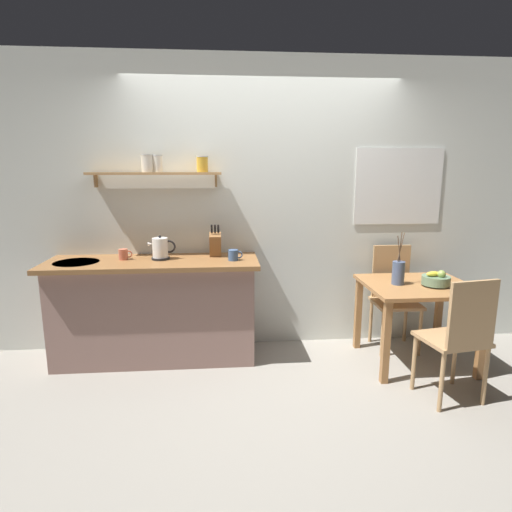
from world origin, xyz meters
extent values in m
plane|color=gray|center=(0.00, 0.00, 0.00)|extent=(14.00, 14.00, 0.00)
cube|color=silver|center=(0.20, 0.65, 1.35)|extent=(6.80, 0.10, 2.70)
cube|color=white|center=(1.29, 0.59, 1.53)|extent=(0.85, 0.01, 0.71)
cube|color=silver|center=(1.29, 0.60, 1.53)|extent=(0.79, 0.01, 0.65)
cube|color=gray|center=(-1.00, 0.32, 0.44)|extent=(1.74, 0.52, 0.88)
cube|color=brown|center=(-1.00, 0.30, 0.90)|extent=(1.83, 0.63, 0.04)
cylinder|color=#B7BABF|center=(-1.64, 0.28, 0.91)|extent=(0.38, 0.38, 0.01)
cube|color=tan|center=(-0.97, 0.49, 1.66)|extent=(1.17, 0.18, 0.02)
cube|color=#99754C|center=(-1.50, 0.57, 1.59)|extent=(0.02, 0.06, 0.12)
cube|color=#99754C|center=(-0.44, 0.57, 1.59)|extent=(0.02, 0.06, 0.12)
cylinder|color=beige|center=(-1.03, 0.49, 1.74)|extent=(0.11, 0.11, 0.14)
cylinder|color=silver|center=(-1.03, 0.49, 1.82)|extent=(0.11, 0.11, 0.01)
cylinder|color=beige|center=(-0.94, 0.49, 1.74)|extent=(0.08, 0.08, 0.14)
cylinder|color=silver|center=(-0.94, 0.49, 1.81)|extent=(0.09, 0.09, 0.01)
cylinder|color=gold|center=(-0.56, 0.49, 1.73)|extent=(0.10, 0.10, 0.13)
cylinder|color=silver|center=(-0.56, 0.49, 1.80)|extent=(0.10, 0.10, 0.01)
cube|color=#9E6B3D|center=(1.29, 0.04, 0.71)|extent=(0.90, 0.79, 0.03)
cube|color=#9E6B3D|center=(0.89, -0.30, 0.34)|extent=(0.06, 0.06, 0.69)
cube|color=#9E6B3D|center=(1.69, -0.30, 0.34)|extent=(0.06, 0.06, 0.69)
cube|color=#9E6B3D|center=(0.89, 0.39, 0.34)|extent=(0.06, 0.06, 0.69)
cube|color=#9E6B3D|center=(1.69, 0.39, 0.34)|extent=(0.06, 0.06, 0.69)
cube|color=tan|center=(1.28, -0.55, 0.46)|extent=(0.49, 0.45, 0.03)
cube|color=tan|center=(1.31, -0.73, 0.72)|extent=(0.38, 0.09, 0.48)
cylinder|color=tan|center=(1.44, -0.36, 0.23)|extent=(0.03, 0.03, 0.45)
cylinder|color=tan|center=(1.07, -0.42, 0.23)|extent=(0.03, 0.03, 0.45)
cylinder|color=tan|center=(1.49, -0.68, 0.23)|extent=(0.03, 0.03, 0.45)
cylinder|color=tan|center=(1.13, -0.74, 0.23)|extent=(0.03, 0.03, 0.45)
cube|color=tan|center=(1.24, 0.34, 0.45)|extent=(0.42, 0.41, 0.03)
cube|color=tan|center=(1.24, 0.52, 0.72)|extent=(0.36, 0.04, 0.51)
cylinder|color=tan|center=(1.06, 0.18, 0.22)|extent=(0.03, 0.03, 0.44)
cylinder|color=tan|center=(1.41, 0.17, 0.22)|extent=(0.03, 0.03, 0.44)
cylinder|color=tan|center=(1.06, 0.51, 0.22)|extent=(0.03, 0.03, 0.44)
cylinder|color=tan|center=(1.41, 0.50, 0.22)|extent=(0.03, 0.03, 0.44)
cylinder|color=slate|center=(1.41, -0.03, 0.73)|extent=(0.10, 0.10, 0.01)
cylinder|color=slate|center=(1.41, -0.03, 0.77)|extent=(0.23, 0.23, 0.07)
ellipsoid|color=yellow|center=(1.38, -0.03, 0.83)|extent=(0.14, 0.09, 0.04)
sphere|color=red|center=(1.43, -0.05, 0.83)|extent=(0.06, 0.06, 0.06)
sphere|color=#8EA84C|center=(1.43, -0.06, 0.83)|extent=(0.07, 0.07, 0.07)
cylinder|color=#475675|center=(1.11, 0.05, 0.82)|extent=(0.10, 0.10, 0.20)
cylinder|color=brown|center=(1.10, 0.05, 1.03)|extent=(0.05, 0.02, 0.22)
cylinder|color=brown|center=(1.11, 0.05, 1.05)|extent=(0.01, 0.02, 0.25)
cylinder|color=brown|center=(1.12, 0.06, 1.05)|extent=(0.06, 0.03, 0.24)
cylinder|color=black|center=(-0.93, 0.34, 0.93)|extent=(0.16, 0.16, 0.02)
cylinder|color=white|center=(-0.93, 0.34, 1.02)|extent=(0.13, 0.13, 0.17)
sphere|color=black|center=(-0.93, 0.34, 1.12)|extent=(0.02, 0.02, 0.02)
cone|color=white|center=(-1.02, 0.34, 1.06)|extent=(0.04, 0.04, 0.04)
torus|color=black|center=(-0.86, 0.34, 1.03)|extent=(0.11, 0.02, 0.11)
cube|color=brown|center=(-0.45, 0.42, 1.03)|extent=(0.10, 0.17, 0.22)
cylinder|color=black|center=(-0.48, 0.40, 1.17)|extent=(0.02, 0.04, 0.08)
cylinder|color=black|center=(-0.45, 0.40, 1.17)|extent=(0.02, 0.04, 0.08)
cylinder|color=black|center=(-0.42, 0.40, 1.17)|extent=(0.02, 0.04, 0.08)
cylinder|color=#C6664C|center=(-1.26, 0.35, 0.96)|extent=(0.08, 0.08, 0.09)
torus|color=#C6664C|center=(-1.21, 0.35, 0.97)|extent=(0.06, 0.01, 0.06)
cylinder|color=#3D5B89|center=(-0.30, 0.24, 0.96)|extent=(0.09, 0.09, 0.09)
torus|color=#3D5B89|center=(-0.25, 0.24, 0.97)|extent=(0.06, 0.01, 0.06)
camera|label=1|loc=(-0.41, -3.37, 1.70)|focal=29.84mm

